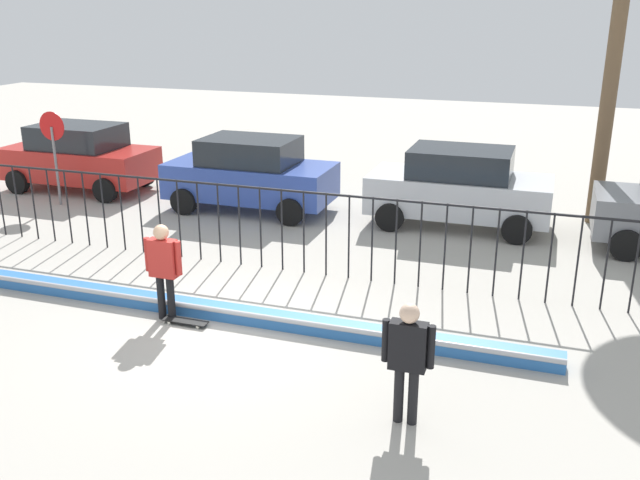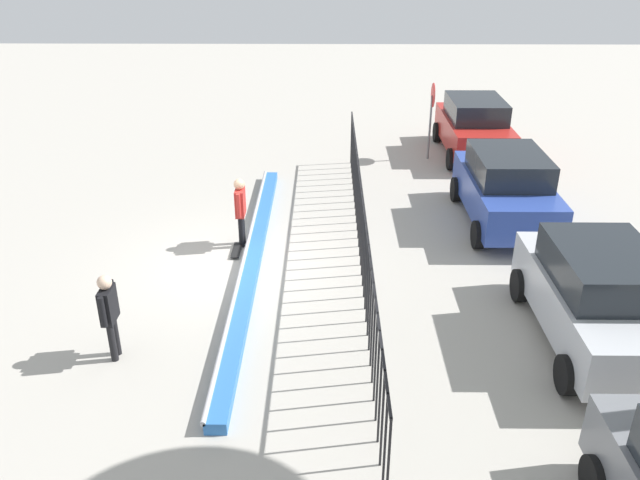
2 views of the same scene
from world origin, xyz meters
The scene contains 10 objects.
ground_plane centered at (0.00, 0.00, 0.00)m, with size 60.00×60.00×0.00m, color #ADA89E.
bowl_coping_ledge centered at (0.00, 0.41, 0.12)m, with size 11.00×0.40×0.27m.
perimeter_fence centered at (0.00, 2.89, 1.05)m, with size 14.04×0.04×1.70m.
skateboarder centered at (-1.01, 0.07, 1.02)m, with size 0.69×0.26×1.70m.
skateboard centered at (-0.61, -0.02, 0.06)m, with size 0.80×0.20×0.07m.
camera_operator centered at (3.52, -1.67, 1.00)m, with size 0.68×0.25×1.67m.
parked_car_red centered at (-7.89, 6.99, 0.97)m, with size 4.30×2.12×1.90m.
parked_car_blue centered at (-2.39, 6.68, 0.97)m, with size 4.30×2.12×1.90m.
parked_car_silver centered at (2.94, 7.03, 0.97)m, with size 4.30×2.12×1.90m.
stop_sign centered at (-7.46, 5.47, 1.62)m, with size 0.76×0.07×2.50m.
Camera 2 is at (13.01, 2.10, 7.03)m, focal length 36.27 mm.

